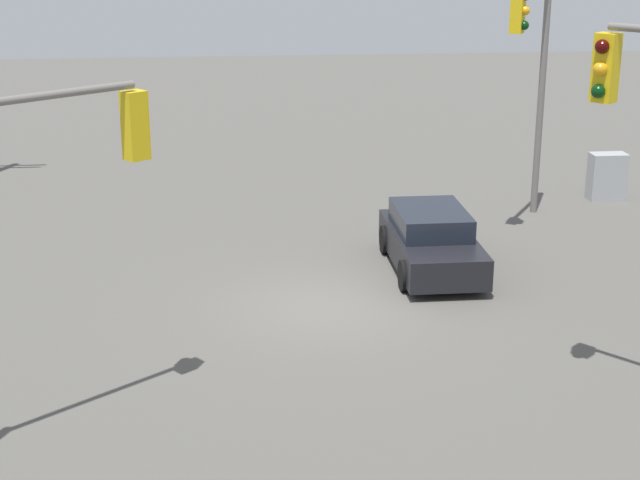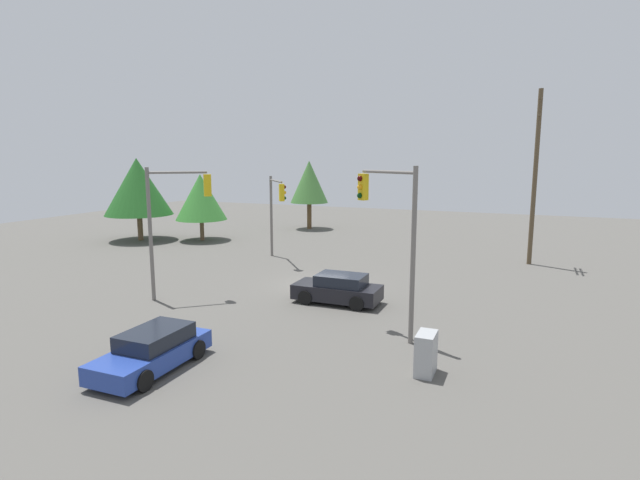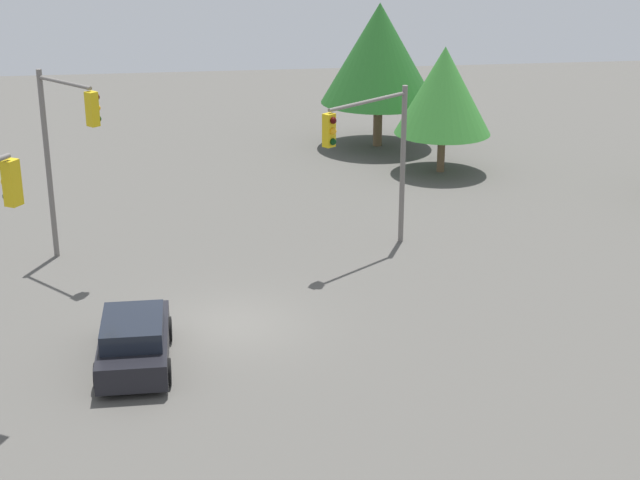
% 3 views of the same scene
% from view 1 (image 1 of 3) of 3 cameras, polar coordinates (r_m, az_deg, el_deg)
% --- Properties ---
extents(ground_plane, '(80.00, 80.00, 0.00)m').
position_cam_1_polar(ground_plane, '(20.32, 0.33, -3.87)').
color(ground_plane, '#54514C').
extents(sedan_dark, '(1.89, 4.06, 1.39)m').
position_cam_1_polar(sedan_dark, '(22.39, 6.49, -0.06)').
color(sedan_dark, black).
rests_on(sedan_dark, ground_plane).
extents(traffic_signal_main, '(3.20, 2.63, 5.52)m').
position_cam_1_polar(traffic_signal_main, '(14.36, -17.42, 1.97)').
color(traffic_signal_main, slate).
rests_on(traffic_signal_main, ground_plane).
extents(traffic_signal_aux, '(1.81, 2.70, 6.50)m').
position_cam_1_polar(traffic_signal_aux, '(25.55, 12.34, 10.44)').
color(traffic_signal_aux, slate).
rests_on(traffic_signal_aux, ground_plane).
extents(electrical_cabinet, '(1.01, 0.57, 1.34)m').
position_cam_1_polar(electrical_cabinet, '(29.09, 16.35, 3.56)').
color(electrical_cabinet, '#9EA0A3').
rests_on(electrical_cabinet, ground_plane).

